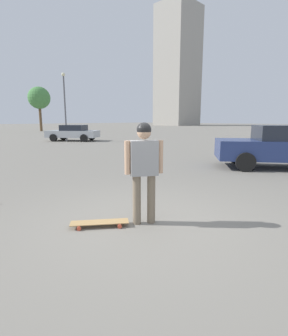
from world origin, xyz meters
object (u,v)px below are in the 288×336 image
at_px(car_parked_near, 282,146).
at_px(person, 144,164).
at_px(car_parked_far, 73,133).
at_px(skateboard, 100,223).

bearing_deg(car_parked_near, person, 54.80).
bearing_deg(car_parked_near, car_parked_far, -40.09).
bearing_deg(car_parked_far, person, 116.43).
bearing_deg(car_parked_far, car_parked_near, 139.04).
distance_m(person, car_parked_far, 18.62).
distance_m(skateboard, car_parked_far, 18.55).
relative_size(skateboard, car_parked_near, 0.19).
distance_m(car_parked_near, car_parked_far, 16.57).
relative_size(person, car_parked_near, 0.37).
xyz_separation_m(skateboard, car_parked_near, (7.81, -0.34, 0.73)).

